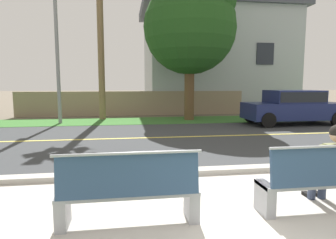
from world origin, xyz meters
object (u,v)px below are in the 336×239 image
at_px(seated_person_olive, 331,162).
at_px(car_navy_far, 293,106).
at_px(streetlamp, 58,39).
at_px(bench_left, 129,192).
at_px(shade_tree_left, 193,21).
at_px(bench_right, 323,181).

height_order(seated_person_olive, car_navy_far, car_navy_far).
bearing_deg(streetlamp, bench_left, -74.37).
bearing_deg(shade_tree_left, bench_left, -107.29).
bearing_deg(seated_person_olive, bench_right, -144.57).
height_order(bench_left, streetlamp, streetlamp).
bearing_deg(streetlamp, seated_person_olive, -60.45).
bearing_deg(bench_right, bench_left, 180.00).
distance_m(bench_left, streetlamp, 11.57).
bearing_deg(shade_tree_left, car_navy_far, -28.80).
bearing_deg(bench_right, shade_tree_left, 86.58).
bearing_deg(streetlamp, bench_right, -61.84).
height_order(bench_right, shade_tree_left, shade_tree_left).
bearing_deg(seated_person_olive, bench_left, -176.71).
bearing_deg(car_navy_far, bench_right, -119.07).
bearing_deg(bench_left, car_navy_far, 48.85).
height_order(car_navy_far, shade_tree_left, shade_tree_left).
relative_size(bench_right, streetlamp, 0.27).
bearing_deg(bench_left, seated_person_olive, 3.29).
height_order(bench_left, seated_person_olive, seated_person_olive).
height_order(bench_left, shade_tree_left, shade_tree_left).
xyz_separation_m(seated_person_olive, streetlamp, (-5.94, 10.48, 3.19)).
bearing_deg(car_navy_far, streetlamp, 168.70).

